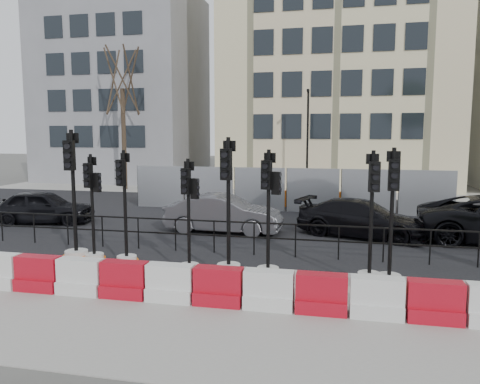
% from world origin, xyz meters
% --- Properties ---
extents(ground, '(120.00, 120.00, 0.00)m').
position_xyz_m(ground, '(0.00, 0.00, 0.00)').
color(ground, '#51514C').
rests_on(ground, ground).
extents(sidewalk_near, '(40.00, 6.00, 0.02)m').
position_xyz_m(sidewalk_near, '(0.00, -3.00, 0.01)').
color(sidewalk_near, gray).
rests_on(sidewalk_near, ground).
extents(road, '(40.00, 14.00, 0.03)m').
position_xyz_m(road, '(0.00, 7.00, 0.01)').
color(road, black).
rests_on(road, ground).
extents(sidewalk_far, '(40.00, 4.00, 0.02)m').
position_xyz_m(sidewalk_far, '(0.00, 16.00, 0.01)').
color(sidewalk_far, gray).
rests_on(sidewalk_far, ground).
extents(building_grey, '(11.00, 9.06, 14.00)m').
position_xyz_m(building_grey, '(-14.00, 21.99, 7.00)').
color(building_grey, gray).
rests_on(building_grey, ground).
extents(building_cream, '(15.00, 10.06, 18.00)m').
position_xyz_m(building_cream, '(2.00, 21.99, 9.00)').
color(building_cream, beige).
rests_on(building_cream, ground).
extents(kerb_railing, '(18.00, 0.04, 1.00)m').
position_xyz_m(kerb_railing, '(0.00, 1.20, 0.69)').
color(kerb_railing, black).
rests_on(kerb_railing, ground).
extents(heras_fencing, '(14.33, 1.72, 2.00)m').
position_xyz_m(heras_fencing, '(-0.01, 9.80, 0.68)').
color(heras_fencing, '#9A9CA2').
rests_on(heras_fencing, ground).
extents(lamp_post_far, '(0.12, 0.56, 6.00)m').
position_xyz_m(lamp_post_far, '(0.50, 14.98, 3.22)').
color(lamp_post_far, black).
rests_on(lamp_post_far, ground).
extents(tree_bare_far, '(2.00, 2.00, 9.00)m').
position_xyz_m(tree_bare_far, '(-11.00, 15.50, 6.65)').
color(tree_bare_far, '#473828').
rests_on(tree_bare_far, ground).
extents(barrier_row, '(13.60, 0.50, 0.80)m').
position_xyz_m(barrier_row, '(-0.00, -2.80, 0.37)').
color(barrier_row, red).
rests_on(barrier_row, ground).
extents(traffic_signal_a, '(0.72, 0.72, 3.64)m').
position_xyz_m(traffic_signal_a, '(-4.43, -0.89, 0.75)').
color(traffic_signal_a, white).
rests_on(traffic_signal_a, ground).
extents(traffic_signal_b, '(0.59, 0.59, 3.01)m').
position_xyz_m(traffic_signal_b, '(-3.93, -0.84, 0.72)').
color(traffic_signal_b, white).
rests_on(traffic_signal_b, ground).
extents(traffic_signal_c, '(0.61, 0.61, 3.12)m').
position_xyz_m(traffic_signal_c, '(-2.99, -0.90, 0.64)').
color(traffic_signal_c, white).
rests_on(traffic_signal_c, ground).
extents(traffic_signal_d, '(0.58, 0.58, 2.94)m').
position_xyz_m(traffic_signal_d, '(-1.16, -1.21, 0.70)').
color(traffic_signal_d, white).
rests_on(traffic_signal_d, ground).
extents(traffic_signal_e, '(0.68, 0.68, 3.45)m').
position_xyz_m(traffic_signal_e, '(-0.17, -1.23, 0.71)').
color(traffic_signal_e, white).
rests_on(traffic_signal_e, ground).
extents(traffic_signal_f, '(0.62, 0.62, 3.17)m').
position_xyz_m(traffic_signal_f, '(0.78, -1.18, 0.76)').
color(traffic_signal_f, white).
rests_on(traffic_signal_f, ground).
extents(traffic_signal_g, '(0.62, 0.62, 3.17)m').
position_xyz_m(traffic_signal_g, '(3.11, -1.12, 0.65)').
color(traffic_signal_g, white).
rests_on(traffic_signal_g, ground).
extents(traffic_signal_h, '(0.64, 0.64, 3.23)m').
position_xyz_m(traffic_signal_h, '(3.53, -1.20, 0.67)').
color(traffic_signal_h, white).
rests_on(traffic_signal_h, ground).
extents(car_a, '(3.25, 4.58, 1.33)m').
position_xyz_m(car_a, '(-9.02, 4.25, 0.66)').
color(car_a, black).
rests_on(car_a, ground).
extents(car_b, '(1.70, 4.24, 1.37)m').
position_xyz_m(car_b, '(-1.65, 4.13, 0.68)').
color(car_b, '#434347').
rests_on(car_b, ground).
extents(car_c, '(4.37, 5.48, 1.29)m').
position_xyz_m(car_c, '(3.15, 4.46, 0.64)').
color(car_c, black).
rests_on(car_c, ground).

